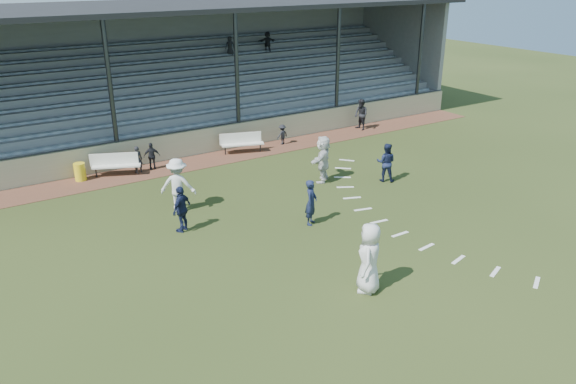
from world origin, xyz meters
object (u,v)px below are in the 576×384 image
object	(u,v)px
bench_right	(241,141)
official	(361,115)
football	(366,253)
player_white_lead	(369,258)
bench_left	(115,162)
trash_bin	(80,172)
player_navy_lead	(311,202)

from	to	relation	value
bench_right	official	distance (m)	7.37
football	official	distance (m)	14.40
football	player_white_lead	bearing A→B (deg)	-129.27
bench_left	bench_right	size ratio (longest dim) A/B	0.99
football	player_white_lead	world-z (taller)	player_white_lead
bench_right	football	size ratio (longest dim) A/B	9.56
player_white_lead	bench_right	bearing A→B (deg)	-147.06
football	player_white_lead	xyz separation A→B (m)	(-1.26, -1.54, 0.90)
trash_bin	official	size ratio (longest dim) A/B	0.45
bench_right	football	world-z (taller)	bench_right
bench_left	bench_right	xyz separation A→B (m)	(6.00, -0.15, 0.00)
football	player_navy_lead	xyz separation A→B (m)	(-0.12, 2.84, 0.70)
bench_left	player_navy_lead	bearing A→B (deg)	-40.25
player_navy_lead	official	bearing A→B (deg)	3.10
bench_right	official	world-z (taller)	official
trash_bin	bench_right	bearing A→B (deg)	-2.49
bench_left	bench_right	distance (m)	6.00
bench_right	player_white_lead	bearing A→B (deg)	-85.08
trash_bin	player_white_lead	distance (m)	13.79
official	trash_bin	bearing A→B (deg)	-90.87
player_navy_lead	official	world-z (taller)	official
bench_right	football	distance (m)	11.28
bench_left	bench_right	world-z (taller)	same
player_navy_lead	official	distance (m)	12.38
bench_left	trash_bin	distance (m)	1.45
bench_left	official	size ratio (longest dim) A/B	1.20
trash_bin	player_white_lead	bearing A→B (deg)	-70.83
bench_left	official	xyz separation A→B (m)	(13.37, -0.09, 0.27)
player_white_lead	player_navy_lead	xyz separation A→B (m)	(1.14, 4.38, -0.20)
bench_left	football	bearing A→B (deg)	-45.78
bench_right	player_white_lead	size ratio (longest dim) A/B	1.01
player_navy_lead	football	bearing A→B (deg)	-127.04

